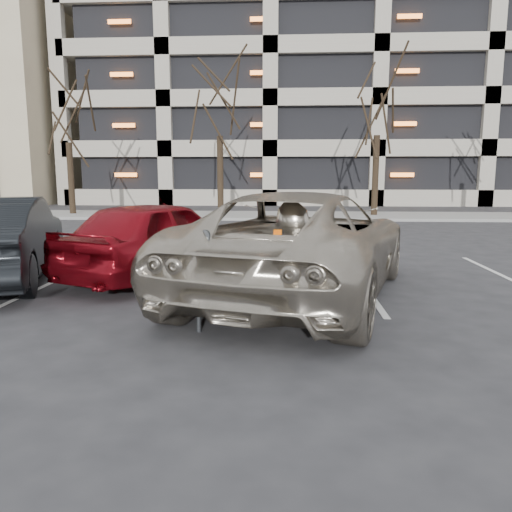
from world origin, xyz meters
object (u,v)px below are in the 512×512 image
object	(u,v)px
parking_meter	(198,256)
suv_silver	(301,244)
tree_c	(379,83)
car_red	(159,238)
tree_a	(66,96)
tree_b	(219,85)

from	to	relation	value
parking_meter	suv_silver	distance (m)	2.41
tree_c	car_red	world-z (taller)	tree_c
tree_a	parking_meter	xyz separation A→B (m)	(8.95, -16.98, -4.46)
tree_a	tree_b	world-z (taller)	tree_b
car_red	parking_meter	bearing A→B (deg)	134.19
tree_c	parking_meter	distance (m)	18.38
suv_silver	car_red	world-z (taller)	suv_silver
suv_silver	tree_a	bearing A→B (deg)	-39.03
suv_silver	car_red	xyz separation A→B (m)	(-2.66, 1.35, -0.09)
tree_c	parking_meter	size ratio (longest dim) A/B	6.47
tree_c	suv_silver	size ratio (longest dim) A/B	1.23
tree_a	car_red	distance (m)	16.28
parking_meter	suv_silver	world-z (taller)	suv_silver
tree_a	tree_c	bearing A→B (deg)	0.00
suv_silver	car_red	size ratio (longest dim) A/B	1.50
tree_b	car_red	world-z (taller)	tree_b
tree_b	suv_silver	xyz separation A→B (m)	(3.27, -14.97, -5.01)
parking_meter	car_red	size ratio (longest dim) A/B	0.29
parking_meter	car_red	distance (m)	3.63
tree_b	car_red	distance (m)	14.56
parking_meter	car_red	bearing A→B (deg)	112.39
tree_a	parking_meter	distance (m)	19.71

